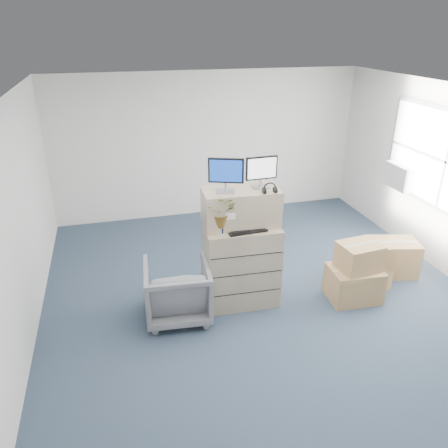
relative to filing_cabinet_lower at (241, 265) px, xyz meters
The scene contains 18 objects.
ground 0.70m from the filing_cabinet_lower, 41.34° to the right, with size 7.00×7.00×0.00m, color #2A384C.
wall_back 3.37m from the filing_cabinet_lower, 84.78° to the left, with size 6.00×0.02×2.80m, color silver.
window 3.45m from the filing_cabinet_lower, ahead, with size 0.07×2.72×1.52m.
ac_unit 3.42m from the filing_cabinet_lower, 19.78° to the left, with size 0.24×0.60×0.40m, color silver.
filing_cabinet_lower is the anchor object (origin of this frame).
filing_cabinet_upper 0.82m from the filing_cabinet_lower, 87.55° to the left, with size 0.98×0.49×0.49m, color tan.
monitor_left 1.33m from the filing_cabinet_lower, behind, with size 0.42×0.24×0.44m.
monitor_right 1.33m from the filing_cabinet_lower, 13.71° to the left, with size 0.42×0.17×0.41m.
headphones 1.17m from the filing_cabinet_lower, 23.16° to the right, with size 0.18×0.18×0.02m, color black.
keyboard 0.61m from the filing_cabinet_lower, 82.13° to the right, with size 0.51×0.21×0.03m, color black.
mouse 0.68m from the filing_cabinet_lower, 17.51° to the right, with size 0.10×0.06×0.03m, color silver.
water_bottle 0.72m from the filing_cabinet_lower, 20.41° to the left, with size 0.08×0.08×0.29m, color #969A9E.
phone_dock 0.63m from the filing_cabinet_lower, 132.35° to the left, with size 0.07×0.06×0.14m.
external_drive 0.69m from the filing_cabinet_lower, 14.57° to the left, with size 0.22×0.16×0.07m, color black.
tissue_box 0.79m from the filing_cabinet_lower, ahead, with size 0.28×0.14×0.10m, color #4597EC.
potted_plant 0.87m from the filing_cabinet_lower, 162.54° to the right, with size 0.49×0.51×0.41m.
office_chair 0.92m from the filing_cabinet_lower, behind, with size 0.83×0.78×0.86m, color slate.
cardboard_boxes 1.96m from the filing_cabinet_lower, ahead, with size 1.70×1.10×0.86m.
Camera 1 is at (-1.84, -4.68, 3.57)m, focal length 35.00 mm.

